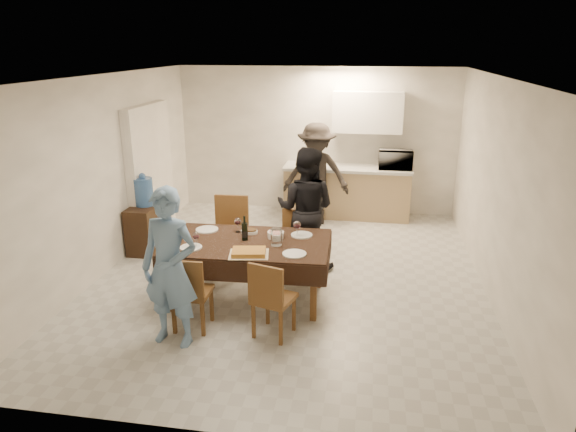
{
  "coord_description": "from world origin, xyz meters",
  "views": [
    {
      "loc": [
        0.98,
        -6.21,
        2.97
      ],
      "look_at": [
        0.02,
        -0.3,
        0.95
      ],
      "focal_mm": 32.0,
      "sensor_mm": 36.0,
      "label": 1
    }
  ],
  "objects_px": {
    "wine_bottle": "(245,228)",
    "person_kitchen": "(316,174)",
    "water_jug": "(144,192)",
    "person_far": "(306,209)",
    "savoury_tart": "(249,252)",
    "microwave": "(396,159)",
    "water_pitcher": "(276,237)",
    "person_near": "(170,268)",
    "dining_table": "(248,244)",
    "console": "(147,227)"
  },
  "relations": [
    {
      "from": "person_near",
      "to": "console",
      "type": "bearing_deg",
      "value": 127.39
    },
    {
      "from": "microwave",
      "to": "person_kitchen",
      "type": "bearing_deg",
      "value": 18.68
    },
    {
      "from": "person_kitchen",
      "to": "water_jug",
      "type": "bearing_deg",
      "value": -145.48
    },
    {
      "from": "wine_bottle",
      "to": "person_kitchen",
      "type": "relative_size",
      "value": 0.17
    },
    {
      "from": "console",
      "to": "person_far",
      "type": "xyz_separation_m",
      "value": [
        2.43,
        -0.26,
        0.5
      ]
    },
    {
      "from": "dining_table",
      "to": "person_near",
      "type": "distance_m",
      "value": 1.19
    },
    {
      "from": "savoury_tart",
      "to": "microwave",
      "type": "distance_m",
      "value": 4.15
    },
    {
      "from": "water_pitcher",
      "to": "person_near",
      "type": "height_order",
      "value": "person_near"
    },
    {
      "from": "dining_table",
      "to": "wine_bottle",
      "type": "height_order",
      "value": "wine_bottle"
    },
    {
      "from": "person_far",
      "to": "person_kitchen",
      "type": "height_order",
      "value": "person_kitchen"
    },
    {
      "from": "console",
      "to": "water_jug",
      "type": "relative_size",
      "value": 1.83
    },
    {
      "from": "savoury_tart",
      "to": "microwave",
      "type": "height_order",
      "value": "microwave"
    },
    {
      "from": "dining_table",
      "to": "savoury_tart",
      "type": "bearing_deg",
      "value": -77.28
    },
    {
      "from": "water_jug",
      "to": "savoury_tart",
      "type": "xyz_separation_m",
      "value": [
        1.98,
        -1.69,
        -0.13
      ]
    },
    {
      "from": "dining_table",
      "to": "person_far",
      "type": "xyz_separation_m",
      "value": [
        0.55,
        1.05,
        0.13
      ]
    },
    {
      "from": "person_near",
      "to": "person_kitchen",
      "type": "bearing_deg",
      "value": 83.4
    },
    {
      "from": "wine_bottle",
      "to": "person_near",
      "type": "xyz_separation_m",
      "value": [
        -0.5,
        -1.1,
        -0.06
      ]
    },
    {
      "from": "console",
      "to": "person_far",
      "type": "distance_m",
      "value": 2.5
    },
    {
      "from": "microwave",
      "to": "person_kitchen",
      "type": "relative_size",
      "value": 0.33
    },
    {
      "from": "console",
      "to": "person_near",
      "type": "distance_m",
      "value": 2.76
    },
    {
      "from": "water_jug",
      "to": "microwave",
      "type": "height_order",
      "value": "microwave"
    },
    {
      "from": "water_jug",
      "to": "person_kitchen",
      "type": "height_order",
      "value": "person_kitchen"
    },
    {
      "from": "dining_table",
      "to": "water_pitcher",
      "type": "bearing_deg",
      "value": -10.15
    },
    {
      "from": "person_near",
      "to": "dining_table",
      "type": "bearing_deg",
      "value": 70.29
    },
    {
      "from": "water_jug",
      "to": "wine_bottle",
      "type": "distance_m",
      "value": 2.23
    },
    {
      "from": "dining_table",
      "to": "person_far",
      "type": "height_order",
      "value": "person_far"
    },
    {
      "from": "savoury_tart",
      "to": "person_near",
      "type": "xyz_separation_m",
      "value": [
        -0.65,
        -0.67,
        0.06
      ]
    },
    {
      "from": "dining_table",
      "to": "console",
      "type": "distance_m",
      "value": 2.33
    },
    {
      "from": "water_pitcher",
      "to": "person_kitchen",
      "type": "height_order",
      "value": "person_kitchen"
    },
    {
      "from": "dining_table",
      "to": "person_kitchen",
      "type": "xyz_separation_m",
      "value": [
        0.48,
        2.94,
        0.15
      ]
    },
    {
      "from": "savoury_tart",
      "to": "person_far",
      "type": "xyz_separation_m",
      "value": [
        0.45,
        1.43,
        0.07
      ]
    },
    {
      "from": "water_jug",
      "to": "person_far",
      "type": "distance_m",
      "value": 2.45
    },
    {
      "from": "microwave",
      "to": "person_far",
      "type": "distance_m",
      "value": 2.67
    },
    {
      "from": "console",
      "to": "person_near",
      "type": "height_order",
      "value": "person_near"
    },
    {
      "from": "water_pitcher",
      "to": "microwave",
      "type": "height_order",
      "value": "microwave"
    },
    {
      "from": "savoury_tart",
      "to": "person_kitchen",
      "type": "bearing_deg",
      "value": 83.4
    },
    {
      "from": "wine_bottle",
      "to": "person_near",
      "type": "relative_size",
      "value": 0.18
    },
    {
      "from": "person_kitchen",
      "to": "savoury_tart",
      "type": "bearing_deg",
      "value": -96.6
    },
    {
      "from": "savoury_tart",
      "to": "person_far",
      "type": "bearing_deg",
      "value": 72.53
    },
    {
      "from": "dining_table",
      "to": "wine_bottle",
      "type": "xyz_separation_m",
      "value": [
        -0.05,
        0.05,
        0.18
      ]
    },
    {
      "from": "water_pitcher",
      "to": "microwave",
      "type": "distance_m",
      "value": 3.75
    },
    {
      "from": "person_near",
      "to": "water_jug",
      "type": "bearing_deg",
      "value": 127.39
    },
    {
      "from": "savoury_tart",
      "to": "wine_bottle",
      "type": "bearing_deg",
      "value": 109.23
    },
    {
      "from": "savoury_tart",
      "to": "microwave",
      "type": "bearing_deg",
      "value": 65.55
    },
    {
      "from": "dining_table",
      "to": "console",
      "type": "bearing_deg",
      "value": 143.12
    },
    {
      "from": "console",
      "to": "person_far",
      "type": "height_order",
      "value": "person_far"
    },
    {
      "from": "wine_bottle",
      "to": "savoury_tart",
      "type": "height_order",
      "value": "wine_bottle"
    },
    {
      "from": "wine_bottle",
      "to": "water_pitcher",
      "type": "bearing_deg",
      "value": -14.04
    },
    {
      "from": "console",
      "to": "person_near",
      "type": "relative_size",
      "value": 0.45
    },
    {
      "from": "person_kitchen",
      "to": "water_pitcher",
      "type": "bearing_deg",
      "value": -92.58
    }
  ]
}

